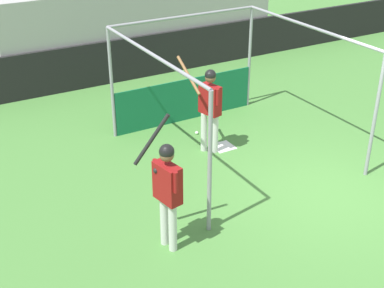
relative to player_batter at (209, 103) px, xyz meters
The scene contains 8 objects.
ground_plane 2.95m from the player_batter, 67.83° to the right, with size 60.00×60.00×0.00m, color #477F38.
outfield_wall 4.93m from the player_batter, 77.83° to the left, with size 24.00×0.12×1.19m.
bleacher_section 6.15m from the player_batter, 80.31° to the left, with size 8.15×2.40×2.47m.
batting_cage 0.91m from the player_batter, 66.93° to the left, with size 3.64×4.06×2.48m.
home_plate 1.15m from the player_batter, ahead, with size 0.44×0.44×0.02m.
player_batter is the anchor object (origin of this frame).
player_waiting 3.27m from the player_batter, 132.51° to the right, with size 0.57×0.77×2.13m.
baseball 1.35m from the player_batter, 77.22° to the left, with size 0.07×0.07×0.07m.
Camera 1 is at (-6.28, -5.92, 5.29)m, focal length 50.00 mm.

